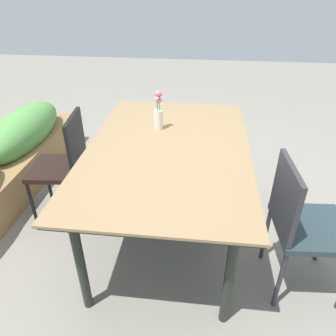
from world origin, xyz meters
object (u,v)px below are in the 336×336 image
Objects in this scene: chair_far_side at (65,161)px; dining_table at (168,155)px; flower_vase at (158,114)px; chair_near_left at (302,220)px.

dining_table is at bearing -106.31° from chair_far_side.
dining_table is 5.87× the size of flower_vase.
flower_vase is at bearing -129.43° from chair_near_left.
chair_near_left is at bearing -114.95° from dining_table.
dining_table is 0.96m from chair_near_left.
chair_far_side is 3.02× the size of flower_vase.
dining_table is 0.36m from flower_vase.
chair_far_side is at bearing 100.45° from flower_vase.
dining_table is 1.94× the size of chair_far_side.
chair_far_side is at bearing 79.75° from dining_table.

